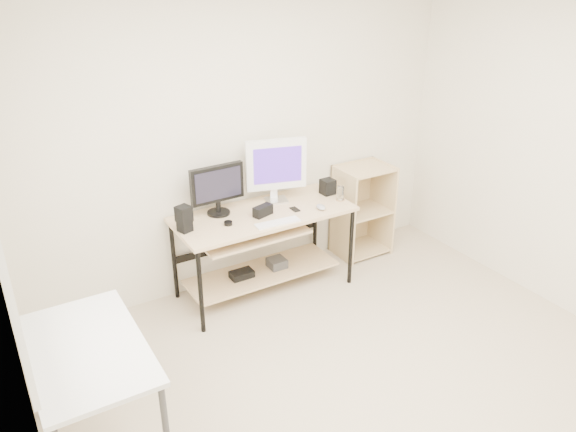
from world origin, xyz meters
The scene contains 16 objects.
room centered at (-0.14, 0.04, 1.32)m, with size 4.01×4.01×2.62m.
desk centered at (-0.03, 1.66, 0.54)m, with size 1.50×0.65×0.75m.
side_table centered at (-1.68, 0.60, 0.67)m, with size 0.60×1.00×0.75m.
shelf_unit centered at (1.15, 1.82, 0.45)m, with size 0.50×0.40×0.90m.
black_monitor centered at (-0.33, 1.82, 0.99)m, with size 0.46×0.19×0.42m.
white_imac centered at (0.21, 1.81, 1.07)m, with size 0.51×0.19×0.56m.
keyboard centered at (-0.01, 1.41, 0.76)m, with size 0.37×0.10×0.01m, color white.
mouse centered at (0.44, 1.47, 0.77)m, with size 0.07×0.11×0.04m, color #B5B5BA.
center_speaker centered at (-0.03, 1.61, 0.79)m, with size 0.17×0.08×0.09m, color black.
speaker_left centered at (-0.69, 1.66, 0.86)m, with size 0.13×0.13×0.21m.
speaker_right centered at (0.68, 1.71, 0.82)m, with size 0.11×0.11×0.14m, color black.
audio_controller centered at (-0.67, 1.69, 0.84)m, with size 0.09×0.05×0.17m, color black.
volume_puck centered at (-0.35, 1.59, 0.76)m, with size 0.07×0.07×0.03m, color black.
smartphone centered at (0.25, 1.57, 0.75)m, with size 0.05×0.10×0.01m, color black.
coaster centered at (0.70, 1.54, 0.75)m, with size 0.08×0.08×0.01m, color #A27749.
drinking_glass centered at (0.70, 1.54, 0.82)m, with size 0.06×0.06×0.12m, color white.
Camera 1 is at (-2.00, -2.08, 2.68)m, focal length 35.00 mm.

